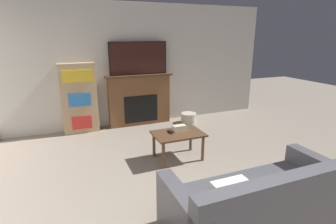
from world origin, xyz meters
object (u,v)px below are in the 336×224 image
object	(u,v)px
coffee_table	(178,137)
storage_basket	(189,118)
couch	(260,206)
tv	(139,58)
bookshelf	(79,98)
fireplace	(140,100)

from	to	relation	value
coffee_table	storage_basket	xyz separation A→B (m)	(1.02, 1.64, -0.27)
couch	coffee_table	world-z (taller)	couch
tv	bookshelf	xyz separation A→B (m)	(-1.31, -0.00, -0.79)
fireplace	coffee_table	world-z (taller)	fireplace
couch	bookshelf	size ratio (longest dim) A/B	1.33
bookshelf	coffee_table	bearing A→B (deg)	-54.92
couch	coffee_table	size ratio (longest dim) A/B	2.39
tv	couch	xyz separation A→B (m)	(0.17, -3.84, -1.24)
fireplace	bookshelf	xyz separation A→B (m)	(-1.31, -0.02, 0.15)
fireplace	coffee_table	bearing A→B (deg)	-87.91
tv	coffee_table	xyz separation A→B (m)	(0.07, -1.98, -1.13)
tv	bookshelf	size ratio (longest dim) A/B	0.88
couch	coffee_table	xyz separation A→B (m)	(-0.10, 1.86, 0.11)
coffee_table	bookshelf	xyz separation A→B (m)	(-1.39, 1.97, 0.35)
bookshelf	storage_basket	xyz separation A→B (m)	(2.41, -0.34, -0.62)
bookshelf	storage_basket	bearing A→B (deg)	-7.93
couch	storage_basket	world-z (taller)	couch
bookshelf	tv	bearing A→B (deg)	0.13
fireplace	bookshelf	world-z (taller)	bookshelf
couch	bookshelf	bearing A→B (deg)	111.17
couch	storage_basket	distance (m)	3.62
coffee_table	storage_basket	size ratio (longest dim) A/B	2.30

